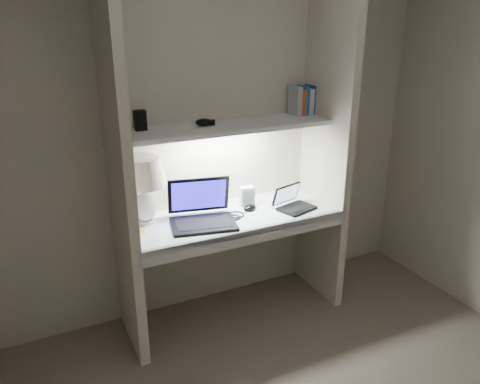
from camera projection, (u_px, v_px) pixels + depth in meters
back_wall at (216, 136)px, 3.22m from camera, size 3.20×0.01×2.50m
alcove_panel_left at (118, 160)px, 2.69m from camera, size 0.06×0.55×2.50m
alcove_panel_right at (327, 134)px, 3.28m from camera, size 0.06×0.55×2.50m
desk at (233, 217)px, 3.16m from camera, size 1.40×0.55×0.04m
desk_apron at (251, 236)px, 2.95m from camera, size 1.46×0.03×0.10m
shelf at (227, 127)px, 3.03m from camera, size 1.40×0.36×0.03m
strip_light at (227, 130)px, 3.04m from camera, size 0.60×0.04×0.02m
table_lamp at (143, 179)px, 2.92m from camera, size 0.30×0.30×0.44m
laptop_main at (202, 213)px, 3.03m from camera, size 0.47×0.43×0.27m
laptop_netbook at (293, 203)px, 3.25m from camera, size 0.29×0.27×0.16m
speaker at (247, 196)px, 3.29m from camera, size 0.11×0.08×0.14m
mouse at (250, 207)px, 3.22m from camera, size 0.12×0.10×0.04m
cable_coil at (236, 215)px, 3.13m from camera, size 0.14×0.14×0.01m
sticky_note at (139, 231)px, 2.90m from camera, size 0.09×0.09×0.00m
book_row at (304, 101)px, 3.33m from camera, size 0.19×0.14×0.20m
shelf_box at (140, 120)px, 2.86m from camera, size 0.07×0.05×0.12m
shelf_gadget at (204, 122)px, 2.98m from camera, size 0.13×0.10×0.05m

